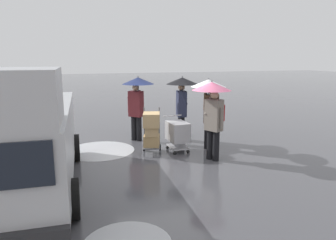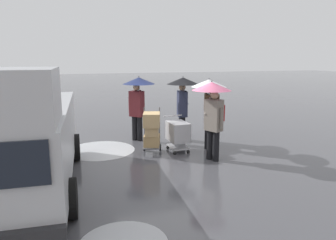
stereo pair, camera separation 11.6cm
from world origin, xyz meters
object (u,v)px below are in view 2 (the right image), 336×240
pedestrian_far_side (138,93)px  cargo_van_parked_right (19,137)px  shopping_cart_vendor (178,133)px  pedestrian_black_side (183,94)px  pedestrian_white_side (210,98)px  hand_dolly_boxes (152,129)px  pedestrian_pink_side (213,103)px

pedestrian_far_side → cargo_van_parked_right: bearing=47.1°
shopping_cart_vendor → pedestrian_black_side: 1.58m
pedestrian_black_side → pedestrian_white_side: bearing=112.3°
hand_dolly_boxes → pedestrian_pink_side: pedestrian_pink_side is taller
cargo_van_parked_right → pedestrian_black_side: (-4.50, -2.91, 0.41)m
cargo_van_parked_right → pedestrian_black_side: size_ratio=2.52×
shopping_cart_vendor → pedestrian_pink_side: pedestrian_pink_side is taller
cargo_van_parked_right → hand_dolly_boxes: 3.70m
cargo_van_parked_right → hand_dolly_boxes: bearing=-150.2°
cargo_van_parked_right → pedestrian_far_side: bearing=-132.9°
hand_dolly_boxes → pedestrian_white_side: pedestrian_white_side is taller
shopping_cart_vendor → pedestrian_black_side: (-0.52, -1.09, 1.02)m
hand_dolly_boxes → pedestrian_white_side: (-1.78, 0.05, 0.85)m
hand_dolly_boxes → cargo_van_parked_right: bearing=29.8°
pedestrian_black_side → pedestrian_far_side: same height
pedestrian_pink_side → pedestrian_far_side: same height
pedestrian_far_side → hand_dolly_boxes: bearing=92.6°
cargo_van_parked_right → pedestrian_pink_side: (-4.61, -0.83, 0.39)m
pedestrian_white_side → pedestrian_pink_side: bearing=69.6°
shopping_cart_vendor → pedestrian_white_side: bearing=177.3°
pedestrian_black_side → pedestrian_white_side: (-0.46, 1.13, -0.01)m
pedestrian_pink_side → pedestrian_black_side: same height
shopping_cart_vendor → pedestrian_far_side: bearing=-60.8°
pedestrian_white_side → pedestrian_far_side: size_ratio=1.00×
pedestrian_black_side → pedestrian_white_side: same height
hand_dolly_boxes → pedestrian_black_side: 1.91m
pedestrian_black_side → cargo_van_parked_right: bearing=32.9°
cargo_van_parked_right → pedestrian_far_side: size_ratio=2.52×
pedestrian_pink_side → pedestrian_white_side: 1.01m
shopping_cart_vendor → pedestrian_white_side: 1.41m
pedestrian_black_side → pedestrian_far_side: bearing=-18.1°
cargo_van_parked_right → hand_dolly_boxes: size_ratio=4.12×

